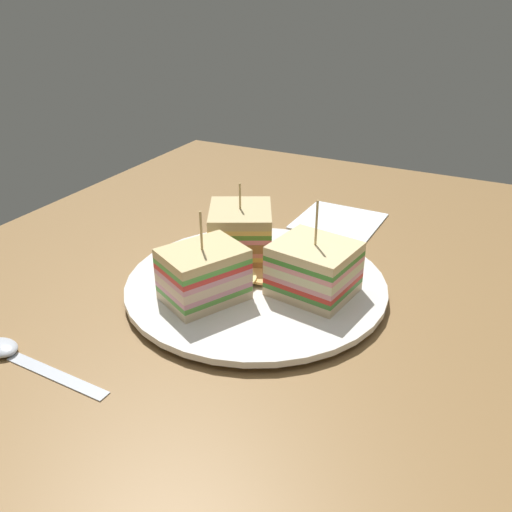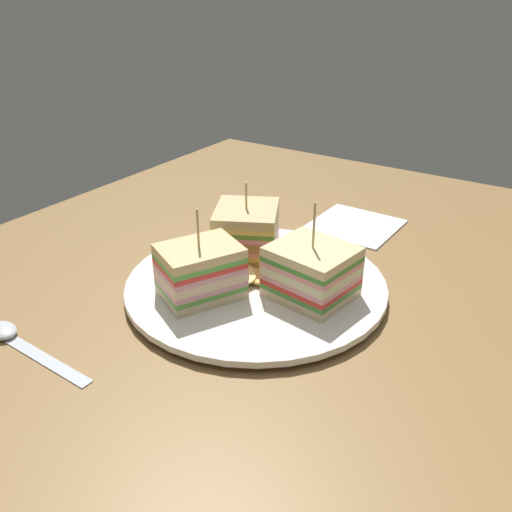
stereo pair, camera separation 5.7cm
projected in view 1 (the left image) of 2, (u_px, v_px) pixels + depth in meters
ground_plane at (256, 297)px, 59.51cm from camera, size 99.58×79.06×1.80cm
plate at (256, 284)px, 58.75cm from camera, size 28.18×28.18×1.25cm
sandwich_wedge_0 at (313, 269)px, 55.17cm from camera, size 8.12×8.90×10.26cm
sandwich_wedge_1 at (241, 233)px, 62.60cm from camera, size 10.24×9.84×8.95cm
sandwich_wedge_2 at (204, 274)px, 54.08cm from camera, size 9.78×8.92×9.60cm
chip_pile at (253, 275)px, 58.34cm from camera, size 7.58×7.55×1.46cm
spoon at (14, 354)px, 48.37cm from camera, size 2.71×14.43×1.00cm
napkin at (339, 220)px, 75.67cm from camera, size 11.43×11.35×0.50cm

